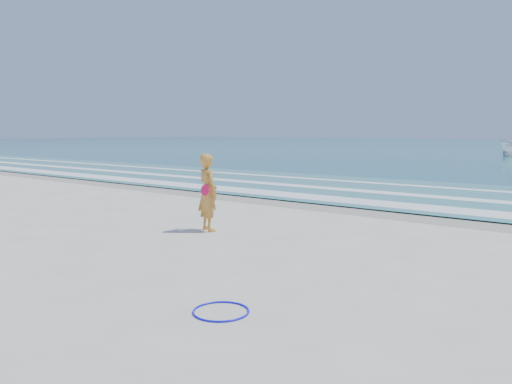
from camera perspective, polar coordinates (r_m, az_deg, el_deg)
The scene contains 8 objects.
ground at distance 9.96m, azimuth -18.35°, elevation -7.53°, with size 400.00×400.00×0.00m, color silver.
wet_sand at distance 16.54m, azimuth 8.79°, elevation -1.64°, with size 400.00×2.40×0.00m, color #B2A893.
shallow at distance 20.98m, azimuth 15.64°, elevation 0.08°, with size 400.00×10.00×0.01m, color #59B7AD.
foam_near at distance 17.66m, azimuth 10.91°, elevation -0.98°, with size 400.00×1.40×0.01m, color white.
foam_mid at distance 20.25m, azimuth 14.75°, elevation -0.10°, with size 400.00×0.90×0.01m, color white.
foam_far at distance 23.29m, azimuth 18.07°, elevation 0.66°, with size 400.00×0.60×0.01m, color white.
hoop at distance 6.92m, azimuth -4.02°, elevation -13.44°, with size 0.77×0.77×0.03m, color #0E0EFF.
woman at distance 12.26m, azimuth -5.50°, elevation -0.04°, with size 0.81×0.68×1.90m.
Camera 1 is at (8.15, -5.19, 2.40)m, focal length 35.00 mm.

